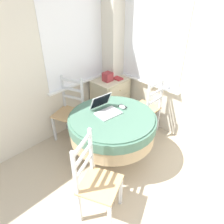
# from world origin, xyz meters

# --- Properties ---
(corner_room_shell) EXTENTS (4.42, 4.66, 2.55)m
(corner_room_shell) POSITION_xyz_m (1.24, 1.78, 1.28)
(corner_room_shell) COLOR beige
(corner_room_shell) RESTS_ON ground_plane
(round_dining_table) EXTENTS (1.15, 1.15, 0.74)m
(round_dining_table) POSITION_xyz_m (1.02, 1.71, 0.59)
(round_dining_table) COLOR #4C3D2D
(round_dining_table) RESTS_ON ground_plane
(laptop) EXTENTS (0.35, 0.36, 0.23)m
(laptop) POSITION_xyz_m (1.03, 1.84, 0.79)
(laptop) COLOR silver
(laptop) RESTS_ON round_dining_table
(computer_mouse) EXTENTS (0.06, 0.10, 0.05)m
(computer_mouse) POSITION_xyz_m (1.24, 1.74, 0.77)
(computer_mouse) COLOR white
(computer_mouse) RESTS_ON round_dining_table
(cell_phone) EXTENTS (0.07, 0.12, 0.01)m
(cell_phone) POSITION_xyz_m (1.29, 1.77, 0.75)
(cell_phone) COLOR black
(cell_phone) RESTS_ON round_dining_table
(dining_chair_near_back_window) EXTENTS (0.51, 0.51, 1.00)m
(dining_chair_near_back_window) POSITION_xyz_m (0.95, 2.58, 0.47)
(dining_chair_near_back_window) COLOR tan
(dining_chair_near_back_window) RESTS_ON ground_plane
(dining_chair_near_right_window) EXTENTS (0.41, 0.40, 1.00)m
(dining_chair_near_right_window) POSITION_xyz_m (1.87, 1.76, 0.47)
(dining_chair_near_right_window) COLOR tan
(dining_chair_near_right_window) RESTS_ON ground_plane
(dining_chair_camera_near) EXTENTS (0.53, 0.52, 1.00)m
(dining_chair_camera_near) POSITION_xyz_m (0.30, 1.26, 0.47)
(dining_chair_camera_near) COLOR tan
(dining_chair_camera_near) RESTS_ON ground_plane
(corner_cabinet) EXTENTS (0.61, 0.48, 0.76)m
(corner_cabinet) POSITION_xyz_m (1.83, 2.53, 0.38)
(corner_cabinet) COLOR beige
(corner_cabinet) RESTS_ON ground_plane
(storage_box) EXTENTS (0.15, 0.14, 0.15)m
(storage_box) POSITION_xyz_m (1.74, 2.52, 0.83)
(storage_box) COLOR #9E3338
(storage_box) RESTS_ON corner_cabinet
(book_on_cabinet) EXTENTS (0.12, 0.22, 0.02)m
(book_on_cabinet) POSITION_xyz_m (1.92, 2.47, 0.77)
(book_on_cabinet) COLOR #BC3338
(book_on_cabinet) RESTS_ON corner_cabinet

